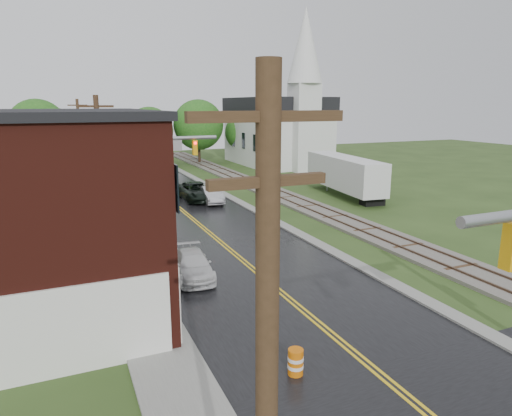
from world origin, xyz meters
TOP-DOWN VIEW (x-y plane):
  - main_road at (0.00, 30.00)m, footprint 10.00×90.00m
  - curb_right at (5.40, 35.00)m, footprint 0.80×70.00m
  - sidewalk_left at (-6.20, 25.00)m, footprint 2.40×50.00m
  - yellow_house at (-11.00, 26.00)m, footprint 8.00×7.00m
  - darkred_building at (-10.00, 35.00)m, footprint 7.00×6.00m
  - church at (20.00, 53.74)m, footprint 10.40×18.40m
  - railroad at (10.00, 35.00)m, footprint 3.20×80.00m
  - traffic_signal_far at (-3.47, 27.00)m, footprint 7.34×0.43m
  - utility_pole_b at (-6.80, 22.00)m, footprint 1.80×0.28m
  - utility_pole_c at (-6.80, 44.00)m, footprint 1.80×0.28m
  - tree_left_e at (-8.85, 45.90)m, footprint 6.40×6.40m
  - suv_dark at (2.26, 34.76)m, footprint 2.76×5.76m
  - sedan_silver at (3.15, 33.17)m, footprint 1.94×4.46m
  - pickup_white at (-3.20, 16.66)m, footprint 2.22×4.48m
  - semi_trailer at (15.59, 31.05)m, footprint 3.86×11.80m
  - construction_barrel at (-2.50, 7.07)m, footprint 0.65×0.65m

SIDE VIEW (x-z plane):
  - main_road at x=0.00m, z-range -0.01..0.01m
  - curb_right at x=5.40m, z-range -0.06..0.06m
  - sidewalk_left at x=-6.20m, z-range -0.06..0.06m
  - railroad at x=10.00m, z-range -0.04..0.26m
  - construction_barrel at x=-2.50m, z-range 0.00..0.89m
  - pickup_white at x=-3.20m, z-range 0.00..1.25m
  - sedan_silver at x=3.15m, z-range 0.00..1.43m
  - suv_dark at x=2.26m, z-range 0.00..1.59m
  - darkred_building at x=-10.00m, z-range 0.00..4.40m
  - semi_trailer at x=15.59m, z-range 0.36..4.06m
  - yellow_house at x=-11.00m, z-range 0.00..6.40m
  - utility_pole_b at x=-6.80m, z-range 0.22..9.22m
  - utility_pole_c at x=-6.80m, z-range 0.22..9.22m
  - tree_left_e at x=-8.85m, z-range 0.73..8.89m
  - traffic_signal_far at x=-3.47m, z-range 1.37..8.57m
  - church at x=20.00m, z-range -4.17..15.83m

